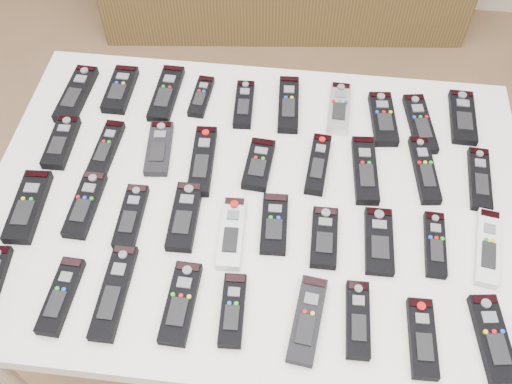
# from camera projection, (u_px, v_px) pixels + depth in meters

# --- Properties ---
(ground) EXTENTS (4.00, 4.00, 0.00)m
(ground) POSITION_uv_depth(u_px,v_px,m) (289.00, 368.00, 1.87)
(ground) COLOR olive
(ground) RESTS_ON ground
(table) EXTENTS (1.25, 0.88, 0.78)m
(table) POSITION_uv_depth(u_px,v_px,m) (256.00, 211.00, 1.36)
(table) COLOR white
(table) RESTS_ON ground
(remote_0) EXTENTS (0.07, 0.20, 0.02)m
(remote_0) POSITION_uv_depth(u_px,v_px,m) (76.00, 94.00, 1.49)
(remote_0) COLOR black
(remote_0) RESTS_ON table
(remote_1) EXTENTS (0.06, 0.16, 0.02)m
(remote_1) POSITION_uv_depth(u_px,v_px,m) (120.00, 89.00, 1.51)
(remote_1) COLOR black
(remote_1) RESTS_ON table
(remote_2) EXTENTS (0.06, 0.20, 0.02)m
(remote_2) POSITION_uv_depth(u_px,v_px,m) (166.00, 93.00, 1.50)
(remote_2) COLOR black
(remote_2) RESTS_ON table
(remote_3) EXTENTS (0.05, 0.14, 0.02)m
(remote_3) POSITION_uv_depth(u_px,v_px,m) (201.00, 97.00, 1.49)
(remote_3) COLOR black
(remote_3) RESTS_ON table
(remote_4) EXTENTS (0.05, 0.16, 0.02)m
(remote_4) POSITION_uv_depth(u_px,v_px,m) (244.00, 104.00, 1.47)
(remote_4) COLOR black
(remote_4) RESTS_ON table
(remote_5) EXTENTS (0.06, 0.19, 0.02)m
(remote_5) POSITION_uv_depth(u_px,v_px,m) (288.00, 104.00, 1.47)
(remote_5) COLOR black
(remote_5) RESTS_ON table
(remote_6) EXTENTS (0.06, 0.17, 0.02)m
(remote_6) POSITION_uv_depth(u_px,v_px,m) (339.00, 108.00, 1.46)
(remote_6) COLOR #B7B7BC
(remote_6) RESTS_ON table
(remote_7) EXTENTS (0.07, 0.18, 0.02)m
(remote_7) POSITION_uv_depth(u_px,v_px,m) (383.00, 119.00, 1.44)
(remote_7) COLOR black
(remote_7) RESTS_ON table
(remote_8) EXTENTS (0.08, 0.19, 0.02)m
(remote_8) POSITION_uv_depth(u_px,v_px,m) (420.00, 123.00, 1.44)
(remote_8) COLOR black
(remote_8) RESTS_ON table
(remote_9) EXTENTS (0.07, 0.18, 0.02)m
(remote_9) POSITION_uv_depth(u_px,v_px,m) (463.00, 117.00, 1.45)
(remote_9) COLOR black
(remote_9) RESTS_ON table
(remote_10) EXTENTS (0.06, 0.16, 0.02)m
(remote_10) POSITION_uv_depth(u_px,v_px,m) (61.00, 142.00, 1.40)
(remote_10) COLOR black
(remote_10) RESTS_ON table
(remote_11) EXTENTS (0.05, 0.17, 0.02)m
(remote_11) POSITION_uv_depth(u_px,v_px,m) (106.00, 148.00, 1.39)
(remote_11) COLOR black
(remote_11) RESTS_ON table
(remote_12) EXTENTS (0.07, 0.17, 0.02)m
(remote_12) POSITION_uv_depth(u_px,v_px,m) (159.00, 148.00, 1.39)
(remote_12) COLOR black
(remote_12) RESTS_ON table
(remote_13) EXTENTS (0.06, 0.20, 0.02)m
(remote_13) POSITION_uv_depth(u_px,v_px,m) (203.00, 160.00, 1.36)
(remote_13) COLOR black
(remote_13) RESTS_ON table
(remote_14) EXTENTS (0.07, 0.15, 0.02)m
(remote_14) POSITION_uv_depth(u_px,v_px,m) (259.00, 164.00, 1.36)
(remote_14) COLOR black
(remote_14) RESTS_ON table
(remote_15) EXTENTS (0.06, 0.18, 0.02)m
(remote_15) POSITION_uv_depth(u_px,v_px,m) (318.00, 164.00, 1.36)
(remote_15) COLOR black
(remote_15) RESTS_ON table
(remote_16) EXTENTS (0.07, 0.19, 0.02)m
(remote_16) POSITION_uv_depth(u_px,v_px,m) (365.00, 170.00, 1.35)
(remote_16) COLOR black
(remote_16) RESTS_ON table
(remote_17) EXTENTS (0.07, 0.20, 0.02)m
(remote_17) POSITION_uv_depth(u_px,v_px,m) (424.00, 169.00, 1.35)
(remote_17) COLOR black
(remote_17) RESTS_ON table
(remote_18) EXTENTS (0.06, 0.18, 0.02)m
(remote_18) POSITION_uv_depth(u_px,v_px,m) (480.00, 179.00, 1.33)
(remote_18) COLOR black
(remote_18) RESTS_ON table
(remote_19) EXTENTS (0.07, 0.19, 0.02)m
(remote_19) POSITION_uv_depth(u_px,v_px,m) (28.00, 206.00, 1.28)
(remote_19) COLOR black
(remote_19) RESTS_ON table
(remote_20) EXTENTS (0.06, 0.18, 0.02)m
(remote_20) POSITION_uv_depth(u_px,v_px,m) (85.00, 204.00, 1.29)
(remote_20) COLOR black
(remote_20) RESTS_ON table
(remote_21) EXTENTS (0.05, 0.16, 0.02)m
(remote_21) POSITION_uv_depth(u_px,v_px,m) (131.00, 216.00, 1.27)
(remote_21) COLOR black
(remote_21) RESTS_ON table
(remote_22) EXTENTS (0.06, 0.17, 0.02)m
(remote_22) POSITION_uv_depth(u_px,v_px,m) (185.00, 216.00, 1.27)
(remote_22) COLOR black
(remote_22) RESTS_ON table
(remote_23) EXTENTS (0.06, 0.18, 0.02)m
(remote_23) POSITION_uv_depth(u_px,v_px,m) (232.00, 233.00, 1.25)
(remote_23) COLOR #B7B7BC
(remote_23) RESTS_ON table
(remote_24) EXTENTS (0.06, 0.15, 0.02)m
(remote_24) POSITION_uv_depth(u_px,v_px,m) (274.00, 224.00, 1.26)
(remote_24) COLOR black
(remote_24) RESTS_ON table
(remote_25) EXTENTS (0.06, 0.15, 0.02)m
(remote_25) POSITION_uv_depth(u_px,v_px,m) (324.00, 237.00, 1.24)
(remote_25) COLOR black
(remote_25) RESTS_ON table
(remote_26) EXTENTS (0.06, 0.16, 0.02)m
(remote_26) POSITION_uv_depth(u_px,v_px,m) (379.00, 241.00, 1.23)
(remote_26) COLOR black
(remote_26) RESTS_ON table
(remote_27) EXTENTS (0.05, 0.16, 0.02)m
(remote_27) POSITION_uv_depth(u_px,v_px,m) (435.00, 244.00, 1.23)
(remote_27) COLOR black
(remote_27) RESTS_ON table
(remote_28) EXTENTS (0.07, 0.19, 0.02)m
(remote_28) POSITION_uv_depth(u_px,v_px,m) (487.00, 247.00, 1.22)
(remote_28) COLOR silver
(remote_28) RESTS_ON table
(remote_30) EXTENTS (0.05, 0.17, 0.02)m
(remote_30) POSITION_uv_depth(u_px,v_px,m) (61.00, 296.00, 1.16)
(remote_30) COLOR black
(remote_30) RESTS_ON table
(remote_31) EXTENTS (0.05, 0.21, 0.02)m
(remote_31) POSITION_uv_depth(u_px,v_px,m) (114.00, 292.00, 1.16)
(remote_31) COLOR black
(remote_31) RESTS_ON table
(remote_32) EXTENTS (0.06, 0.18, 0.02)m
(remote_32) POSITION_uv_depth(u_px,v_px,m) (181.00, 303.00, 1.15)
(remote_32) COLOR black
(remote_32) RESTS_ON table
(remote_33) EXTENTS (0.05, 0.15, 0.02)m
(remote_33) POSITION_uv_depth(u_px,v_px,m) (233.00, 310.00, 1.14)
(remote_33) COLOR black
(remote_33) RESTS_ON table
(remote_34) EXTENTS (0.07, 0.19, 0.02)m
(remote_34) POSITION_uv_depth(u_px,v_px,m) (307.00, 320.00, 1.13)
(remote_34) COLOR black
(remote_34) RESTS_ON table
(remote_35) EXTENTS (0.05, 0.16, 0.02)m
(remote_35) POSITION_uv_depth(u_px,v_px,m) (358.00, 319.00, 1.13)
(remote_35) COLOR black
(remote_35) RESTS_ON table
(remote_36) EXTENTS (0.05, 0.16, 0.02)m
(remote_36) POSITION_uv_depth(u_px,v_px,m) (422.00, 338.00, 1.10)
(remote_36) COLOR black
(remote_36) RESTS_ON table
(remote_37) EXTENTS (0.08, 0.18, 0.02)m
(remote_37) POSITION_uv_depth(u_px,v_px,m) (493.00, 339.00, 1.10)
(remote_37) COLOR black
(remote_37) RESTS_ON table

